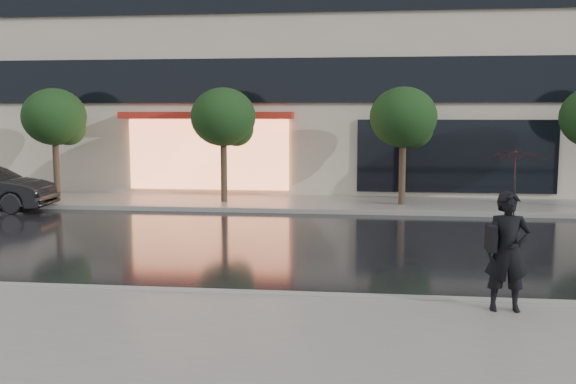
# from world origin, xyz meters

# --- Properties ---
(ground) EXTENTS (120.00, 120.00, 0.00)m
(ground) POSITION_xyz_m (0.00, 0.00, 0.00)
(ground) COLOR black
(ground) RESTS_ON ground
(sidewalk_near) EXTENTS (60.00, 4.50, 0.12)m
(sidewalk_near) POSITION_xyz_m (0.00, -3.25, 0.06)
(sidewalk_near) COLOR slate
(sidewalk_near) RESTS_ON ground
(sidewalk_far) EXTENTS (60.00, 3.50, 0.12)m
(sidewalk_far) POSITION_xyz_m (0.00, 10.25, 0.06)
(sidewalk_far) COLOR slate
(sidewalk_far) RESTS_ON ground
(curb_near) EXTENTS (60.00, 0.25, 0.14)m
(curb_near) POSITION_xyz_m (0.00, -1.00, 0.07)
(curb_near) COLOR gray
(curb_near) RESTS_ON ground
(curb_far) EXTENTS (60.00, 0.25, 0.14)m
(curb_far) POSITION_xyz_m (0.00, 8.50, 0.07)
(curb_far) COLOR gray
(curb_far) RESTS_ON ground
(tree_far_west) EXTENTS (2.20, 2.20, 3.99)m
(tree_far_west) POSITION_xyz_m (-8.94, 10.03, 2.92)
(tree_far_west) COLOR #33261C
(tree_far_west) RESTS_ON ground
(tree_mid_west) EXTENTS (2.20, 2.20, 3.99)m
(tree_mid_west) POSITION_xyz_m (-2.94, 10.03, 2.92)
(tree_mid_west) COLOR #33261C
(tree_mid_west) RESTS_ON ground
(tree_mid_east) EXTENTS (2.20, 2.20, 3.99)m
(tree_mid_east) POSITION_xyz_m (3.06, 10.03, 2.92)
(tree_mid_east) COLOR #33261C
(tree_mid_east) RESTS_ON ground
(pedestrian_with_umbrella) EXTENTS (0.91, 0.93, 2.48)m
(pedestrian_with_umbrella) POSITION_xyz_m (3.93, -1.50, 1.68)
(pedestrian_with_umbrella) COLOR black
(pedestrian_with_umbrella) RESTS_ON sidewalk_near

